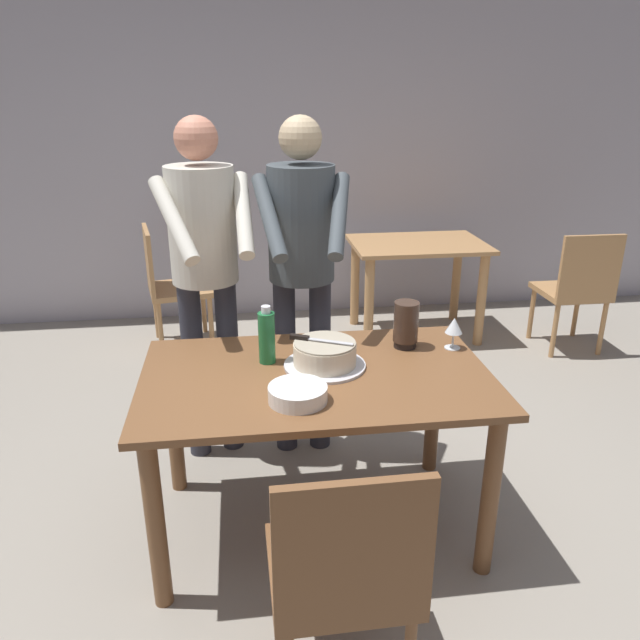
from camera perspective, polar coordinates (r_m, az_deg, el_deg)
name	(u,v)px	position (r m, az deg, el deg)	size (l,w,h in m)	color
ground_plane	(317,524)	(2.89, -0.32, -18.50)	(14.00, 14.00, 0.00)	gray
back_wall	(271,151)	(5.09, -4.55, 15.43)	(10.00, 0.12, 2.70)	#ADA8B2
main_dining_table	(316,399)	(2.54, -0.35, -7.42)	(1.41, 0.87, 0.75)	brown
cake_on_platter	(325,355)	(2.52, 0.45, -3.31)	(0.34, 0.34, 0.11)	silver
cake_knife	(308,339)	(2.51, -1.11, -1.76)	(0.25, 0.14, 0.02)	silver
plate_stack	(298,394)	(2.26, -2.09, -6.89)	(0.22, 0.22, 0.06)	white
wine_glass_near	(454,327)	(2.74, 12.40, -0.61)	(0.08, 0.08, 0.14)	silver
water_bottle	(267,337)	(2.54, -5.00, -1.56)	(0.07, 0.07, 0.25)	#1E6B38
hurricane_lamp	(406,324)	(2.71, 8.02, -0.40)	(0.11, 0.11, 0.21)	black
person_cutting_cake	(302,255)	(2.97, -1.72, 6.12)	(0.47, 0.56, 1.72)	#2D2D38
person_standing_beside	(205,256)	(2.99, -10.73, 5.87)	(0.47, 0.58, 1.72)	#2D2D38
chair_near_side	(345,571)	(1.96, 2.31, -22.40)	(0.44, 0.44, 0.90)	brown
background_table	(417,263)	(4.73, 9.05, 5.27)	(1.00, 0.70, 0.74)	tan
background_chair_0	(169,283)	(4.62, -13.89, 3.42)	(0.52, 0.52, 0.90)	tan
background_chair_1	(577,287)	(4.75, 22.86, 2.86)	(0.44, 0.44, 0.90)	tan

